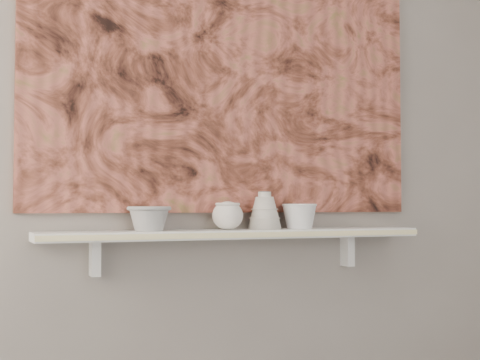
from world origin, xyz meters
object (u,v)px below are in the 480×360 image
shelf (238,234)px  bell_vessel (265,210)px  painting (230,63)px  cup_cream (228,216)px  bowl_white (299,216)px  bowl_grey (149,218)px

shelf → bell_vessel: 0.13m
painting → bell_vessel: (0.10, -0.08, -0.54)m
cup_cream → bowl_white: cup_cream is taller
bowl_grey → bowl_white: (0.57, 0.00, 0.00)m
shelf → bowl_white: (0.25, 0.00, 0.06)m
bowl_grey → bell_vessel: (0.43, 0.00, 0.02)m
bowl_grey → cup_cream: size_ratio=1.37×
shelf → bowl_white: 0.25m
shelf → painting: size_ratio=0.93×
cup_cream → bell_vessel: (0.14, 0.00, 0.02)m
shelf → painting: 0.63m
shelf → cup_cream: size_ratio=12.85×
painting → bowl_grey: painting is taller
shelf → cup_cream: (-0.04, 0.00, 0.06)m
shelf → bell_vessel: size_ratio=10.30×
bell_vessel → bowl_white: 0.14m
shelf → painting: (0.00, 0.08, 0.62)m
bell_vessel → painting: bearing=142.3°
cup_cream → bowl_white: (0.28, 0.00, -0.00)m
bowl_grey → bowl_white: 0.57m
bowl_white → cup_cream: bearing=180.0°
bowl_white → bell_vessel: bearing=180.0°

